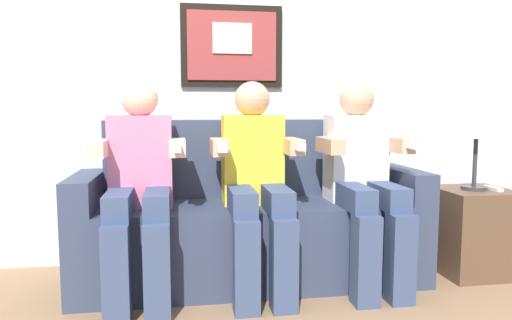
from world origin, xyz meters
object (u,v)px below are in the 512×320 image
Objects in this scene: person_in_middle at (256,178)px; spare_remote_on_table at (493,188)px; couch at (251,225)px; side_table_right at (473,231)px; person_on_left at (140,181)px; table_lamp at (477,127)px; person_on_right at (363,175)px.

spare_remote_on_table is at bearing 0.53° from person_in_middle.
couch reaches higher than spare_remote_on_table.
couch is at bearing 175.35° from side_table_right.
spare_remote_on_table is (0.08, -0.05, 0.26)m from side_table_right.
spare_remote_on_table is at bearing -6.38° from couch.
person_on_left reaches higher than spare_remote_on_table.
person_on_left reaches higher than couch.
person_on_left is 0.59m from person_in_middle.
couch is at bearing 89.98° from person_in_middle.
spare_remote_on_table reaches higher than side_table_right.
person_in_middle is 1.31m from table_lamp.
couch is 0.34m from person_in_middle.
table_lamp reaches higher than couch.
person_on_right is (0.59, -0.17, 0.29)m from couch.
person_on_right is 0.74m from table_lamp.
spare_remote_on_table is at bearing -19.53° from table_lamp.
person_on_right is at bearing -176.08° from table_lamp.
person_on_right is (0.59, 0.00, -0.00)m from person_in_middle.
person_on_right is 2.41× the size of table_lamp.
table_lamp is 0.36m from spare_remote_on_table.
person_in_middle is 0.59m from person_on_right.
couch is 3.80× the size of side_table_right.
side_table_right is 3.85× the size of spare_remote_on_table.
table_lamp is (-0.02, -0.01, 0.61)m from side_table_right.
side_table_right is at bearing 2.71° from person_in_middle.
person_in_middle is at bearing -90.02° from couch.
couch is 1.40m from spare_remote_on_table.
person_on_left is 1.00× the size of person_in_middle.
couch reaches higher than side_table_right.
person_in_middle reaches higher than table_lamp.
side_table_right is at bearing 37.56° from table_lamp.
person_on_right reaches higher than table_lamp.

